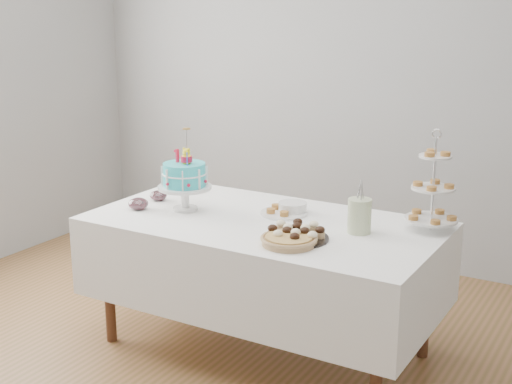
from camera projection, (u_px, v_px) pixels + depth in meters
The scene contains 12 objects.
floor at pixel (236, 370), 3.86m from camera, with size 5.00×5.00×0.00m, color brown.
walls at pixel (234, 124), 3.51m from camera, with size 5.04×4.04×2.70m.
table at pixel (264, 259), 3.97m from camera, with size 1.92×1.02×0.77m.
birthday_cake at pixel (185, 188), 4.07m from camera, with size 0.31×0.31×0.47m.
cupcake_tray at pixel (296, 232), 3.60m from camera, with size 0.33×0.33×0.08m.
pie at pixel (289, 240), 3.51m from camera, with size 0.29×0.29×0.05m.
tiered_stand at pixel (433, 189), 3.69m from camera, with size 0.28×0.28×0.54m.
plate_stack at pixel (293, 208), 4.04m from camera, with size 0.16×0.16×0.06m.
pastry_plate at pixel (284, 211), 4.02m from camera, with size 0.27×0.27×0.04m.
jam_bowl_a at pixel (138, 204), 4.11m from camera, with size 0.12×0.12×0.07m.
jam_bowl_b at pixel (158, 196), 4.30m from camera, with size 0.10×0.10×0.06m.
utensil_pitcher at pixel (360, 214), 3.68m from camera, with size 0.13×0.12×0.28m.
Camera 1 is at (1.85, -2.95, 1.94)m, focal length 50.00 mm.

